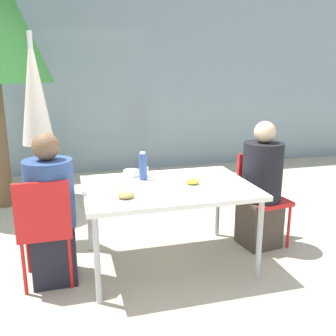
{
  "coord_description": "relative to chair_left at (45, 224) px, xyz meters",
  "views": [
    {
      "loc": [
        -0.79,
        -2.91,
        1.66
      ],
      "look_at": [
        0.0,
        0.0,
        0.88
      ],
      "focal_mm": 40.0,
      "sensor_mm": 36.0,
      "label": 1
    }
  ],
  "objects": [
    {
      "name": "bottle",
      "position": [
        0.83,
        0.31,
        0.32
      ],
      "size": [
        0.07,
        0.07,
        0.25
      ],
      "color": "#334C8E",
      "rests_on": "dining_table"
    },
    {
      "name": "chair_right",
      "position": [
        2.0,
        0.31,
        0.0
      ],
      "size": [
        0.45,
        0.45,
        0.89
      ],
      "rotation": [
        0.0,
        0.0,
        -3.0
      ],
      "color": "red",
      "rests_on": "ground"
    },
    {
      "name": "plate_0",
      "position": [
        1.2,
        0.03,
        0.22
      ],
      "size": [
        0.21,
        0.21,
        0.06
      ],
      "color": "white",
      "rests_on": "dining_table"
    },
    {
      "name": "closed_umbrella",
      "position": [
        -0.06,
        0.86,
        0.85
      ],
      "size": [
        0.36,
        0.36,
        2.0
      ],
      "color": "#333333",
      "rests_on": "ground"
    },
    {
      "name": "chair_left",
      "position": [
        0.0,
        0.0,
        0.0
      ],
      "size": [
        0.4,
        0.4,
        0.89
      ],
      "rotation": [
        0.0,
        0.0,
        0.01
      ],
      "color": "red",
      "rests_on": "ground"
    },
    {
      "name": "drinking_cup",
      "position": [
        0.87,
        0.39,
        0.25
      ],
      "size": [
        0.07,
        0.07,
        0.09
      ],
      "color": "white",
      "rests_on": "dining_table"
    },
    {
      "name": "building_facade",
      "position": [
        1.0,
        3.56,
        0.98
      ],
      "size": [
        10.0,
        0.2,
        3.0
      ],
      "color": "gray",
      "rests_on": "ground"
    },
    {
      "name": "salad_bowl",
      "position": [
        0.75,
        0.45,
        0.23
      ],
      "size": [
        0.14,
        0.14,
        0.06
      ],
      "color": "white",
      "rests_on": "dining_table"
    },
    {
      "name": "person_left",
      "position": [
        0.05,
        0.08,
        0.04
      ],
      "size": [
        0.38,
        0.38,
        1.21
      ],
      "rotation": [
        0.0,
        0.0,
        0.01
      ],
      "color": "black",
      "rests_on": "ground"
    },
    {
      "name": "ground_plane",
      "position": [
        1.0,
        0.09,
        -0.52
      ],
      "size": [
        24.0,
        24.0,
        0.0
      ],
      "primitive_type": "plane",
      "color": "#B2A893"
    },
    {
      "name": "dining_table",
      "position": [
        1.0,
        0.09,
        0.15
      ],
      "size": [
        1.41,
        0.99,
        0.73
      ],
      "color": "white",
      "rests_on": "ground"
    },
    {
      "name": "plate_1",
      "position": [
        0.6,
        -0.18,
        0.23
      ],
      "size": [
        0.24,
        0.24,
        0.07
      ],
      "color": "white",
      "rests_on": "dining_table"
    },
    {
      "name": "person_right",
      "position": [
        1.96,
        0.22,
        0.05
      ],
      "size": [
        0.38,
        0.38,
        1.22
      ],
      "rotation": [
        0.0,
        0.0,
        -3.0
      ],
      "color": "#473D33",
      "rests_on": "ground"
    }
  ]
}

